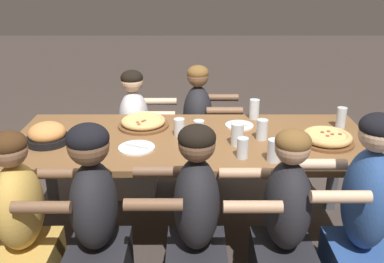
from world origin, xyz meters
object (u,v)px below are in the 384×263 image
pizza_board_main (327,138)px  pizza_board_second (143,123)px  drinking_glass_f (262,131)px  diner_near_left (24,238)px  drinking_glass_d (179,127)px  diner_near_midleft (96,232)px  diner_far_center (198,138)px  diner_far_midleft (136,140)px  drinking_glass_c (199,131)px  diner_near_right (361,230)px  drinking_glass_a (274,152)px  diner_near_center (196,235)px  drinking_glass_h (295,154)px  drinking_glass_b (237,136)px  drinking_glass_i (254,110)px  empty_plate_b (239,125)px  diner_near_midright (283,237)px  drinking_glass_e (243,149)px  empty_plate_a (137,148)px  skillet_bowl (47,135)px  drinking_glass_g (341,118)px

pizza_board_main → pizza_board_second: 1.25m
drinking_glass_f → diner_near_left: (-1.36, -0.68, -0.35)m
pizza_board_main → drinking_glass_d: bearing=172.4°
diner_near_midleft → diner_far_center: (0.56, 1.39, -0.04)m
pizza_board_second → diner_far_midleft: 0.59m
drinking_glass_c → diner_near_right: 1.13m
drinking_glass_a → diner_near_center: size_ratio=0.12×
pizza_board_second → drinking_glass_h: (0.93, -0.61, 0.04)m
pizza_board_second → drinking_glass_b: bearing=-27.3°
drinking_glass_c → drinking_glass_b: bearing=-22.5°
drinking_glass_c → drinking_glass_f: size_ratio=0.95×
drinking_glass_i → diner_near_right: 1.21m
empty_plate_b → diner_near_midright: 0.97m
diner_far_center → drinking_glass_e: bearing=14.2°
empty_plate_a → diner_near_left: (-0.56, -0.53, -0.29)m
diner_near_right → diner_near_midleft: bearing=90.0°
drinking_glass_e → diner_near_midright: (0.19, -0.40, -0.34)m
drinking_glass_d → diner_near_center: diner_near_center is taller
drinking_glass_e → diner_near_left: 1.31m
drinking_glass_b → empty_plate_a: bearing=-174.8°
drinking_glass_d → drinking_glass_h: 0.81m
pizza_board_second → diner_far_midleft: (-0.13, 0.47, -0.33)m
diner_near_right → drinking_glass_b: bearing=46.2°
skillet_bowl → diner_near_midleft: 0.81m
skillet_bowl → pizza_board_main: bearing=-0.0°
skillet_bowl → empty_plate_b: bearing=13.3°
drinking_glass_b → drinking_glass_c: 0.26m
drinking_glass_b → drinking_glass_g: size_ratio=0.98×
empty_plate_b → drinking_glass_d: (-0.42, -0.17, 0.05)m
drinking_glass_f → diner_near_midleft: bearing=-144.9°
diner_near_midleft → diner_far_center: diner_near_midleft is taller
pizza_board_second → drinking_glass_d: bearing=-32.9°
empty_plate_b → diner_near_right: diner_near_right is taller
empty_plate_b → diner_near_right: size_ratio=0.17×
empty_plate_b → drinking_glass_h: size_ratio=1.37×
diner_near_left → diner_far_center: bearing=-34.5°
pizza_board_second → drinking_glass_c: (0.39, -0.23, 0.03)m
diner_near_right → diner_near_left: size_ratio=1.08×
diner_near_midleft → drinking_glass_h: bearing=-74.7°
pizza_board_main → diner_near_midright: (-0.38, -0.62, -0.32)m
diner_near_midright → diner_far_center: (-0.44, 1.39, -0.01)m
drinking_glass_h → diner_near_center: (-0.57, -0.30, -0.33)m
skillet_bowl → drinking_glass_h: bearing=-11.9°
drinking_glass_c → drinking_glass_i: size_ratio=0.89×
pizza_board_main → drinking_glass_g: drinking_glass_g is taller
diner_near_center → skillet_bowl: bearing=56.8°
drinking_glass_i → pizza_board_main: bearing=-48.8°
diner_near_left → drinking_glass_d: bearing=-47.7°
drinking_glass_g → diner_far_center: size_ratio=0.13×
diner_near_right → diner_near_center: (-0.88, 0.00, -0.03)m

